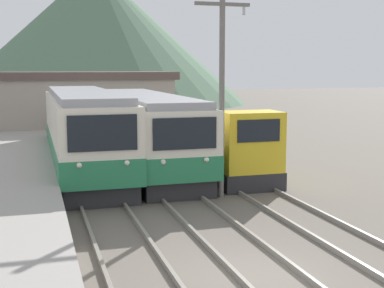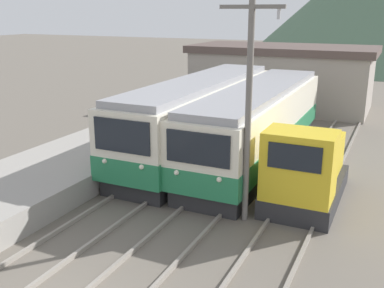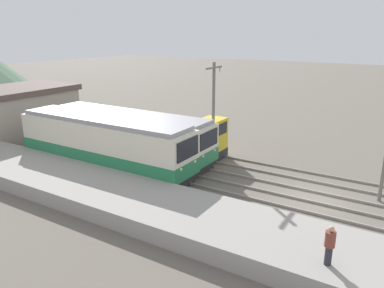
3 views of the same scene
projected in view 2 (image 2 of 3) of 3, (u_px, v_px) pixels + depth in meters
commuter_train_left at (200, 120)px, 21.48m from camera, size 2.84×13.44×3.65m
commuter_train_center at (258, 126)px, 20.59m from camera, size 2.84×13.60×3.45m
shunting_locomotive at (306, 170)px, 16.11m from camera, size 2.40×5.01×3.00m
catenary_mast_mid at (249, 105)px, 13.91m from camera, size 2.00×0.20×7.17m
station_building at (282, 76)px, 32.01m from camera, size 12.60×6.30×4.38m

